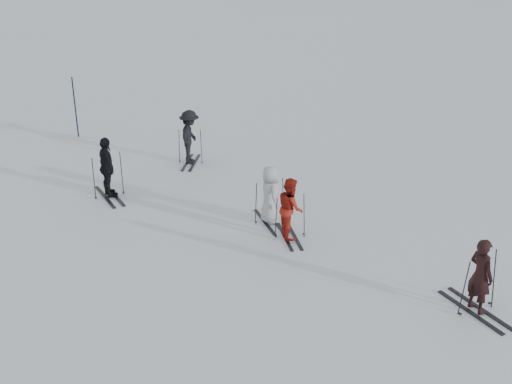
# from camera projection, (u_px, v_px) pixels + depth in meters

# --- Properties ---
(ground) EXTENTS (120.00, 120.00, 0.00)m
(ground) POSITION_uv_depth(u_px,v_px,m) (269.00, 245.00, 15.65)
(ground) COLOR silver
(ground) RESTS_ON ground
(skier_near_dark) EXTENTS (0.47, 0.64, 1.60)m
(skier_near_dark) POSITION_uv_depth(u_px,v_px,m) (480.00, 277.00, 12.73)
(skier_near_dark) COLOR black
(skier_near_dark) RESTS_ON ground
(skier_red) EXTENTS (0.68, 0.82, 1.54)m
(skier_red) POSITION_uv_depth(u_px,v_px,m) (290.00, 209.00, 15.74)
(skier_red) COLOR maroon
(skier_red) RESTS_ON ground
(skier_grey) EXTENTS (0.49, 0.75, 1.53)m
(skier_grey) POSITION_uv_depth(u_px,v_px,m) (270.00, 195.00, 16.53)
(skier_grey) COLOR #9FA4A8
(skier_grey) RESTS_ON ground
(skier_uphill_left) EXTENTS (0.61, 1.08, 1.74)m
(skier_uphill_left) POSITION_uv_depth(u_px,v_px,m) (107.00, 168.00, 18.01)
(skier_uphill_left) COLOR black
(skier_uphill_left) RESTS_ON ground
(skier_uphill_far) EXTENTS (1.05, 1.29, 1.73)m
(skier_uphill_far) POSITION_uv_depth(u_px,v_px,m) (190.00, 138.00, 20.51)
(skier_uphill_far) COLOR black
(skier_uphill_far) RESTS_ON ground
(skis_near_dark) EXTENTS (1.95, 1.25, 1.33)m
(skis_near_dark) POSITION_uv_depth(u_px,v_px,m) (479.00, 282.00, 12.78)
(skis_near_dark) COLOR black
(skis_near_dark) RESTS_ON ground
(skis_red) EXTENTS (1.68, 1.04, 1.16)m
(skis_red) POSITION_uv_depth(u_px,v_px,m) (290.00, 216.00, 15.82)
(skis_red) COLOR black
(skis_red) RESTS_ON ground
(skis_grey) EXTENTS (1.67, 0.88, 1.22)m
(skis_grey) POSITION_uv_depth(u_px,v_px,m) (270.00, 201.00, 16.59)
(skis_grey) COLOR black
(skis_grey) RESTS_ON ground
(skis_uphill_left) EXTENTS (1.96, 1.29, 1.32)m
(skis_uphill_left) POSITION_uv_depth(u_px,v_px,m) (108.00, 175.00, 18.09)
(skis_uphill_left) COLOR black
(skis_uphill_left) RESTS_ON ground
(skis_uphill_far) EXTENTS (1.83, 1.45, 1.18)m
(skis_uphill_far) POSITION_uv_depth(u_px,v_px,m) (190.00, 146.00, 20.62)
(skis_uphill_far) COLOR black
(skis_uphill_far) RESTS_ON ground
(piste_marker) EXTENTS (0.06, 0.06, 2.19)m
(piste_marker) POSITION_uv_depth(u_px,v_px,m) (75.00, 107.00, 22.91)
(piste_marker) COLOR black
(piste_marker) RESTS_ON ground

